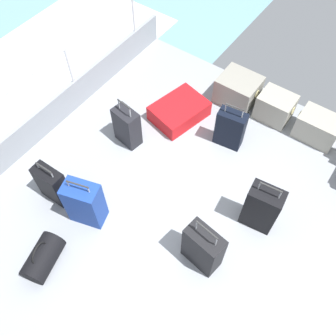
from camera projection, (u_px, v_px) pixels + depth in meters
ground_plane at (171, 214)px, 4.53m from camera, size 4.40×5.20×0.06m
gunwale_port at (42, 123)px, 5.01m from camera, size 0.06×5.20×0.45m
railing_port at (29, 93)px, 4.54m from camera, size 0.04×4.20×1.02m
cargo_crate_0 at (238, 90)px, 5.38m from camera, size 0.60×0.50×0.41m
cargo_crate_1 at (275, 107)px, 5.20m from camera, size 0.52×0.39×0.40m
cargo_crate_2 at (318, 127)px, 5.01m from camera, size 0.60×0.39×0.38m
suitcase_0 at (127, 127)px, 4.89m from camera, size 0.38×0.26×0.73m
suitcase_1 at (52, 184)px, 4.41m from camera, size 0.38×0.20×0.65m
suitcase_2 at (203, 248)px, 3.92m from camera, size 0.45×0.28×0.80m
suitcase_3 at (179, 111)px, 5.26m from camera, size 0.72×0.86×0.24m
suitcase_4 at (85, 203)px, 4.20m from camera, size 0.46×0.36×0.76m
suitcase_5 at (262, 208)px, 4.17m from camera, size 0.41×0.28×0.80m
suitcase_6 at (230, 129)px, 4.86m from camera, size 0.40×0.24×0.72m
duffel_bag at (43, 258)px, 4.03m from camera, size 0.41×0.56×0.42m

